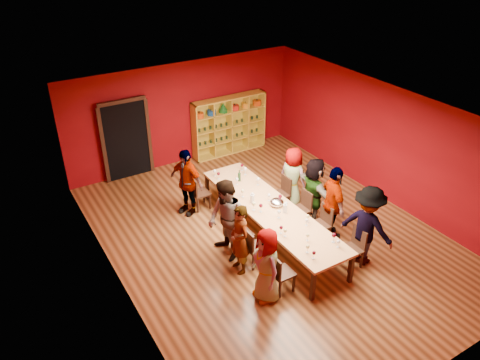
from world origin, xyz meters
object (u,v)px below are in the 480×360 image
person_left_1 (240,240)px  chair_person_right_3 (282,191)px  chair_person_left_0 (279,272)px  person_right_3 (293,178)px  chair_person_left_2 (239,232)px  person_right_1 (333,203)px  wine_bottle (239,177)px  person_left_0 (267,265)px  chair_person_left_1 (253,246)px  spittoon_bowl (277,202)px  shelving_unit (228,122)px  chair_person_right_2 (303,207)px  tasting_table (270,210)px  chair_person_left_4 (198,192)px  chair_person_right_1 (323,222)px  chair_person_right_0 (354,246)px  person_left_4 (186,182)px  person_right_2 (314,191)px  person_left_2 (226,220)px  person_right_0 (367,226)px

person_left_1 → chair_person_right_3: bearing=129.0°
chair_person_left_0 → person_right_3: bearing=48.9°
chair_person_left_2 → chair_person_right_3: bearing=26.6°
person_right_1 → wine_bottle: size_ratio=5.92×
chair_person_right_3 → wine_bottle: wine_bottle is taller
chair_person_left_0 → person_left_0: bearing=180.0°
chair_person_left_1 → spittoon_bowl: 1.34m
shelving_unit → chair_person_right_2: size_ratio=2.70×
chair_person_right_2 → spittoon_bowl: spittoon_bowl is taller
chair_person_left_0 → person_left_1: 1.04m
tasting_table → chair_person_left_4: size_ratio=5.06×
shelving_unit → chair_person_right_1: 5.12m
shelving_unit → chair_person_left_2: size_ratio=2.70×
person_left_0 → chair_person_right_0: person_left_0 is taller
chair_person_left_2 → chair_person_right_1: same height
person_left_4 → chair_person_right_2: size_ratio=1.95×
person_right_2 → person_left_1: bearing=110.6°
tasting_table → person_left_1: bearing=-151.0°
tasting_table → person_left_1: (-1.23, -0.68, 0.08)m
chair_person_right_2 → wine_bottle: 1.73m
tasting_table → chair_person_left_0: bearing=-119.1°
shelving_unit → wine_bottle: (-1.36, -2.90, -0.12)m
person_left_2 → spittoon_bowl: (1.41, 0.15, -0.10)m
person_right_0 → spittoon_bowl: (-1.01, 1.81, -0.08)m
chair_person_left_0 → spittoon_bowl: spittoon_bowl is taller
person_left_1 → person_right_2: (2.45, 0.65, 0.06)m
person_right_2 → person_right_3: 0.81m
chair_person_left_4 → chair_person_right_3: 2.12m
chair_person_right_2 → chair_person_left_0: bearing=-138.6°
chair_person_right_0 → chair_person_right_3: bearing=90.0°
chair_person_left_4 → wine_bottle: (0.94, -0.46, 0.37)m
person_left_0 → chair_person_left_0: bearing=96.4°
chair_person_left_1 → person_right_2: bearing=17.1°
tasting_table → chair_person_right_3: 1.22m
chair_person_left_2 → person_left_4: (-0.29, 2.01, 0.37)m
chair_person_left_0 → person_right_0: bearing=-4.3°
person_left_0 → chair_person_left_4: 3.54m
chair_person_right_0 → person_right_1: bearing=75.8°
tasting_table → person_left_0: person_left_0 is taller
spittoon_bowl → chair_person_left_2: bearing=-172.2°
person_left_2 → person_right_2: bearing=93.1°
chair_person_right_3 → person_right_0: bearing=-83.8°
person_left_0 → person_right_3: size_ratio=0.98×
person_right_1 → chair_person_right_2: bearing=37.8°
chair_person_left_2 → chair_person_right_2: bearing=3.1°
chair_person_left_4 → chair_person_right_1: 3.20m
person_right_1 → wine_bottle: (-1.14, 2.18, -0.03)m
chair_person_left_1 → person_right_1: size_ratio=0.49×
person_left_2 → shelving_unit: bearing=150.3°
person_left_1 → person_right_1: (2.40, -0.08, 0.12)m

